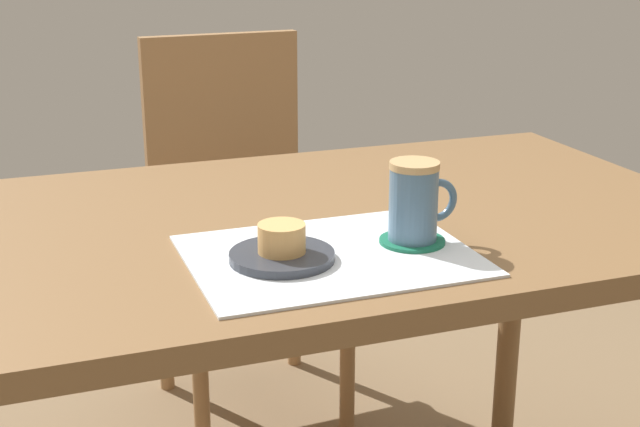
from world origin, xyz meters
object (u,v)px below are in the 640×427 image
Objects in this scene: pastry at (282,238)px; coffee_mug at (415,201)px; pastry_plate at (282,256)px; wooden_chair at (239,213)px; dining_table at (281,262)px.

coffee_mug reaches higher than pastry.
pastry reaches higher than pastry_plate.
coffee_mug is (0.02, -0.92, 0.30)m from wooden_chair.
pastry_plate is (-0.05, -0.18, 0.08)m from dining_table.
dining_table is 0.22m from pastry.
pastry is at bearing -106.65° from dining_table.
dining_table is at bearing 73.35° from pastry.
pastry_plate is at bearing 76.41° from wooden_chair.
wooden_chair is 0.98m from pastry_plate.
wooden_chair reaches higher than dining_table.
dining_table is at bearing 77.83° from wooden_chair.
pastry is 0.20m from coffee_mug.
coffee_mug is at bearing 88.43° from wooden_chair.
pastry_plate is 2.21× the size of pastry.
pastry_plate is at bearing -106.65° from dining_table.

